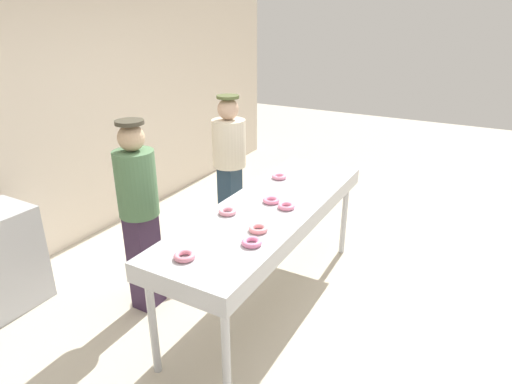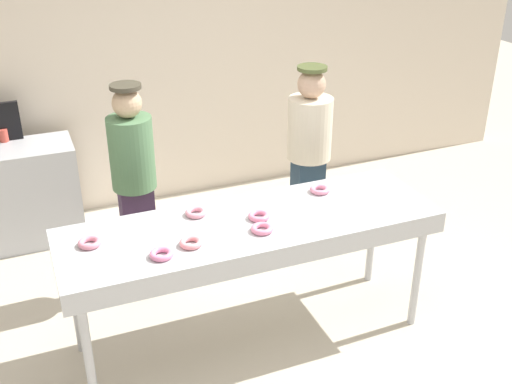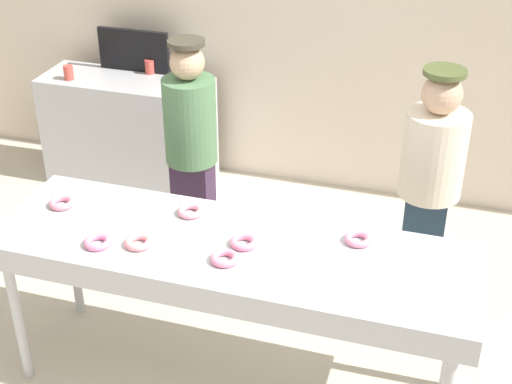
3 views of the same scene
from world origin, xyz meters
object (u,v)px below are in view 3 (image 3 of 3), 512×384
Objects in this scene: worker_assistant at (192,153)px; paper_cup_0 at (150,67)px; fryer_conveyor at (232,257)px; strawberry_donut_0 at (138,242)px; worker_baker at (430,181)px; strawberry_donut_2 at (62,203)px; strawberry_donut_5 at (358,239)px; prep_counter at (129,131)px; strawberry_donut_1 at (98,242)px; strawberry_donut_6 at (244,242)px; paper_cup_1 at (69,73)px; strawberry_donut_3 at (190,211)px; strawberry_donut_4 at (225,258)px; menu_display at (134,50)px.

paper_cup_0 is at bearing -63.53° from worker_assistant.
strawberry_donut_0 reaches higher than fryer_conveyor.
strawberry_donut_0 is (-0.44, -0.14, 0.09)m from fryer_conveyor.
worker_baker is at bearing 47.13° from fryer_conveyor.
strawberry_donut_2 and strawberry_donut_5 have the same top height.
strawberry_donut_2 is 0.91m from worker_assistant.
strawberry_donut_2 is at bearing 53.98° from worker_assistant.
strawberry_donut_2 reaches higher than prep_counter.
worker_assistant is (0.07, 1.08, -0.03)m from strawberry_donut_1.
prep_counter is at bearing 129.46° from strawberry_donut_6.
fryer_conveyor is at bearing 17.53° from strawberry_donut_1.
strawberry_donut_0 is at bearing -162.03° from fryer_conveyor.
strawberry_donut_5 is 1.34m from worker_assistant.
strawberry_donut_1 is at bearing -162.47° from fryer_conveyor.
worker_assistant is at bearing -47.62° from prep_counter.
strawberry_donut_5 is 1.27× the size of paper_cup_1.
strawberry_donut_5 is at bearing 142.22° from worker_assistant.
strawberry_donut_1 is at bearing -161.70° from strawberry_donut_5.
strawberry_donut_5 reaches higher than fryer_conveyor.
strawberry_donut_6 is (0.36, -0.20, 0.00)m from strawberry_donut_3.
paper_cup_1 is at bearing 147.39° from strawberry_donut_5.
strawberry_donut_3 is 1.27× the size of paper_cup_1.
strawberry_donut_6 is at bearing 11.79° from fryer_conveyor.
strawberry_donut_3 is at bearing 68.55° from strawberry_donut_0.
strawberry_donut_3 reaches higher than fryer_conveyor.
worker_baker is (0.28, 0.74, -0.02)m from strawberry_donut_5.
worker_baker reaches higher than strawberry_donut_6.
strawberry_donut_2 is at bearing 176.18° from strawberry_donut_6.
strawberry_donut_3 is 0.48m from strawberry_donut_4.
strawberry_donut_3 is (-0.30, 0.21, 0.09)m from fryer_conveyor.
strawberry_donut_6 is 1.25m from worker_baker.
worker_baker is at bearing 24.75° from strawberry_donut_2.
strawberry_donut_2 is 2.10m from paper_cup_0.
worker_assistant is 1.62m from menu_display.
strawberry_donut_4 is at bearing -148.75° from strawberry_donut_5.
menu_display is at bearing -59.91° from worker_assistant.
paper_cup_1 is at bearing 135.36° from strawberry_donut_3.
paper_cup_1 is (-1.65, 1.63, -0.00)m from strawberry_donut_3.
strawberry_donut_0 is 1.03m from worker_assistant.
strawberry_donut_1 is at bearing -67.14° from prep_counter.
strawberry_donut_1 is 0.10× the size of prep_counter.
worker_baker is at bearing 175.11° from worker_assistant.
paper_cup_1 is at bearing 137.78° from strawberry_donut_6.
strawberry_donut_2 and strawberry_donut_3 have the same top height.
strawberry_donut_3 is 1.00× the size of strawberry_donut_6.
worker_assistant reaches higher than strawberry_donut_6.
strawberry_donut_4 is at bearing -48.24° from strawberry_donut_3.
strawberry_donut_0 is at bearing -52.64° from paper_cup_1.
strawberry_donut_4 reaches higher than prep_counter.
worker_assistant reaches higher than paper_cup_1.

